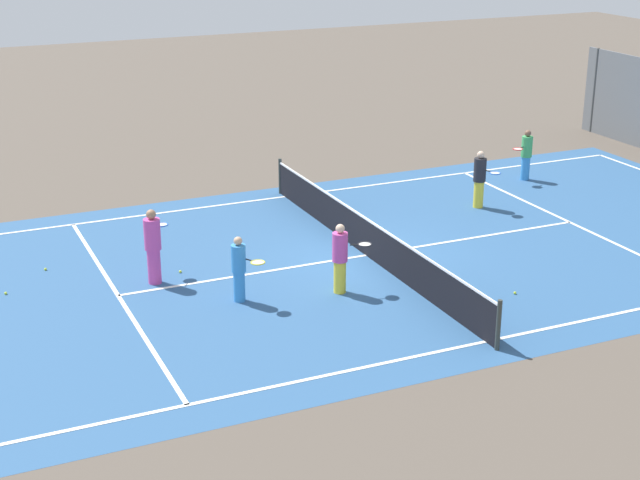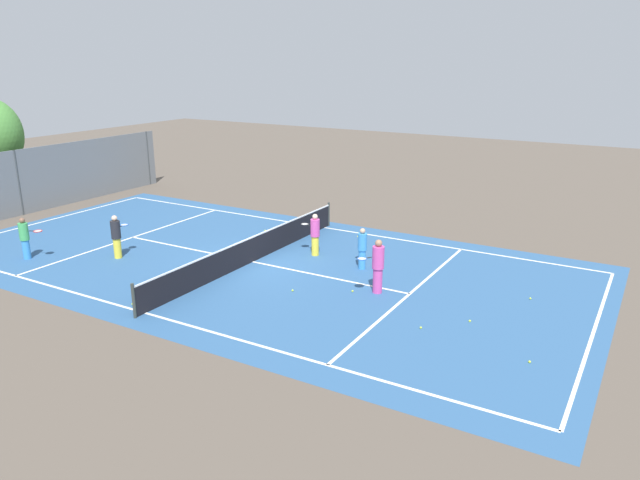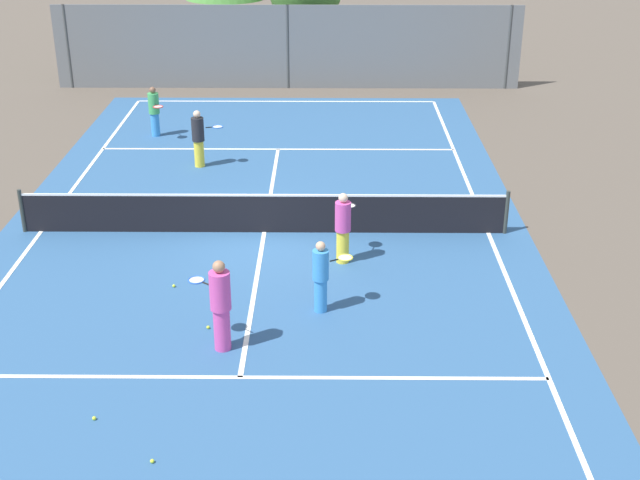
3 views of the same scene
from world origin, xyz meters
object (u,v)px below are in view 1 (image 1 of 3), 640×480
(player_4, at_px, (340,258))
(tennis_ball_7, at_px, (326,212))
(tennis_ball_2, at_px, (6,293))
(tennis_ball_10, at_px, (298,200))
(tennis_ball_5, at_px, (180,272))
(tennis_ball_9, at_px, (380,237))
(player_3, at_px, (239,268))
(tennis_ball_3, at_px, (45,269))
(player_0, at_px, (480,179))
(tennis_ball_4, at_px, (235,249))
(tennis_ball_8, at_px, (313,195))
(player_1, at_px, (526,154))
(tennis_ball_6, at_px, (515,293))
(tennis_ball_1, at_px, (381,254))
(player_2, at_px, (153,245))

(player_4, xyz_separation_m, tennis_ball_7, (-5.46, 2.12, -0.83))
(tennis_ball_2, xyz_separation_m, tennis_ball_10, (-3.78, 8.92, 0.00))
(tennis_ball_5, relative_size, tennis_ball_9, 1.00)
(player_3, distance_m, tennis_ball_3, 5.33)
(player_0, bearing_deg, tennis_ball_9, -72.50)
(tennis_ball_4, relative_size, tennis_ball_8, 1.00)
(player_3, relative_size, tennis_ball_3, 23.46)
(player_1, xyz_separation_m, tennis_ball_8, (-1.18, -6.94, -0.81))
(tennis_ball_3, xyz_separation_m, tennis_ball_6, (5.95, 9.67, 0.00))
(player_0, xyz_separation_m, tennis_ball_2, (1.09, -13.56, -0.85))
(tennis_ball_1, xyz_separation_m, tennis_ball_9, (-1.11, 0.56, 0.00))
(tennis_ball_8, bearing_deg, tennis_ball_10, -63.16)
(player_0, height_order, tennis_ball_1, player_0)
(tennis_ball_10, bearing_deg, tennis_ball_9, 11.00)
(player_1, xyz_separation_m, player_4, (5.97, -9.39, 0.02))
(tennis_ball_4, height_order, tennis_ball_5, same)
(tennis_ball_8, bearing_deg, player_2, -52.22)
(tennis_ball_1, relative_size, tennis_ball_7, 1.00)
(player_2, bearing_deg, tennis_ball_7, 118.01)
(tennis_ball_6, relative_size, tennis_ball_9, 1.00)
(player_2, xyz_separation_m, tennis_ball_7, (-3.14, 5.89, -0.91))
(player_0, xyz_separation_m, tennis_ball_4, (0.47, -7.74, -0.85))
(player_0, height_order, tennis_ball_8, player_0)
(tennis_ball_9, bearing_deg, player_1, 114.20)
(tennis_ball_10, bearing_deg, tennis_ball_7, 13.41)
(player_4, bearing_deg, tennis_ball_10, 165.21)
(player_0, bearing_deg, tennis_ball_6, -25.47)
(player_4, height_order, tennis_ball_3, player_4)
(tennis_ball_2, height_order, tennis_ball_6, same)
(player_3, xyz_separation_m, tennis_ball_4, (-3.18, 0.99, -0.77))
(player_4, xyz_separation_m, tennis_ball_6, (1.76, 3.64, -0.83))
(tennis_ball_6, bearing_deg, player_3, -110.57)
(player_1, relative_size, player_4, 0.98)
(player_1, relative_size, tennis_ball_3, 24.73)
(tennis_ball_1, relative_size, tennis_ball_9, 1.00)
(player_3, bearing_deg, tennis_ball_6, 69.43)
(tennis_ball_3, bearing_deg, tennis_ball_9, 81.42)
(tennis_ball_4, relative_size, tennis_ball_7, 1.00)
(player_4, height_order, tennis_ball_9, player_4)
(player_4, bearing_deg, tennis_ball_7, 158.75)
(player_3, xyz_separation_m, player_4, (0.47, 2.29, 0.06))
(tennis_ball_9, bearing_deg, tennis_ball_8, -178.54)
(player_3, height_order, tennis_ball_1, player_3)
(player_0, xyz_separation_m, player_1, (-1.85, 2.95, -0.04))
(player_1, xyz_separation_m, tennis_ball_2, (2.94, -16.51, -0.81))
(tennis_ball_2, xyz_separation_m, tennis_ball_9, (0.13, 9.68, 0.00))
(tennis_ball_3, bearing_deg, player_2, 50.37)
(tennis_ball_9, bearing_deg, player_2, -84.79)
(tennis_ball_5, xyz_separation_m, tennis_ball_9, (-0.21, 5.61, 0.00))
(player_2, height_order, tennis_ball_2, player_2)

